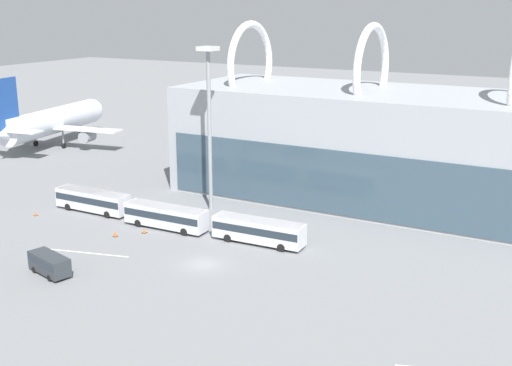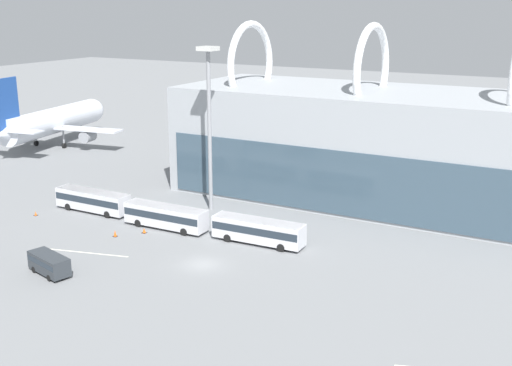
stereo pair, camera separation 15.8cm
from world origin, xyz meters
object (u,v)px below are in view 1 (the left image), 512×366
Objects in this scene: service_van_foreground at (49,263)px; airliner_at_gate_far at (292,141)px; shuttle_bus_2 at (258,230)px; traffic_cone_2 at (144,231)px; floodlight_mast at (209,107)px; shuttle_bus_1 at (166,215)px; traffic_cone_0 at (115,234)px; traffic_cone_1 at (36,214)px; shuttle_bus_0 at (93,200)px; airliner_at_gate_near at (51,121)px.

airliner_at_gate_far is at bearing 101.04° from service_van_foreground.
shuttle_bus_2 reaches higher than traffic_cone_2.
traffic_cone_2 is (-2.15, -12.58, -14.50)m from floodlight_mast.
shuttle_bus_1 is at bearing -177.93° from shuttle_bus_2.
shuttle_bus_2 is 18.38m from traffic_cone_0.
floodlight_mast is 38.74× the size of traffic_cone_1.
airliner_at_gate_far is 3.12× the size of shuttle_bus_2.
traffic_cone_2 is at bearing -167.72° from shuttle_bus_2.
traffic_cone_2 is at bearing -16.84° from shuttle_bus_0.
airliner_at_gate_far is 62.08× the size of traffic_cone_1.
floodlight_mast is 28.40× the size of traffic_cone_0.
airliner_at_gate_near is 52.72m from airliner_at_gate_far.
traffic_cone_1 is (-20.40, -40.11, -5.01)m from airliner_at_gate_far.
airliner_at_gate_near is 2.93× the size of shuttle_bus_1.
traffic_cone_2 is (-14.70, -3.75, -1.49)m from shuttle_bus_2.
shuttle_bus_1 and shuttle_bus_2 have the same top height.
service_van_foreground is at bearing -82.58° from traffic_cone_0.
shuttle_bus_0 reaches higher than traffic_cone_1.
shuttle_bus_0 is at bearing 178.44° from shuttle_bus_2.
shuttle_bus_0 is at bearing -147.15° from floodlight_mast.
shuttle_bus_1 is at bearing 97.83° from service_van_foreground.
shuttle_bus_0 is 11.47m from traffic_cone_0.
airliner_at_gate_far reaches higher than shuttle_bus_1.
shuttle_bus_1 is at bearing -94.26° from floodlight_mast.
shuttle_bus_0 is 19.80× the size of traffic_cone_1.
traffic_cone_1 is at bearing 155.72° from service_van_foreground.
traffic_cone_1 is at bearing -168.00° from shuttle_bus_1.
airliner_at_gate_near is 58.10× the size of traffic_cone_1.
airliner_at_gate_near is 68.80m from service_van_foreground.
shuttle_bus_2 is (12.03, -34.69, -3.49)m from airliner_at_gate_far.
traffic_cone_0 is at bearing -34.13° from shuttle_bus_0.
airliner_at_gate_far is 6.18× the size of service_van_foreground.
airliner_at_gate_far is 45.28m from traffic_cone_1.
airliner_at_gate_near reaches higher than traffic_cone_2.
airliner_at_gate_far is 41.86m from traffic_cone_0.
traffic_cone_1 is (-19.16, -4.47, -1.52)m from shuttle_bus_1.
traffic_cone_0 is at bearing -136.90° from airliner_at_gate_near.
airliner_at_gate_near is 47.27m from traffic_cone_1.
floodlight_mast reaches higher than shuttle_bus_2.
traffic_cone_0 is at bearing -161.03° from shuttle_bus_2.
airliner_at_gate_near reaches higher than shuttle_bus_1.
floodlight_mast reaches higher than shuttle_bus_0.
airliner_at_gate_far reaches higher than traffic_cone_2.
traffic_cone_2 is at bearing -99.72° from floodlight_mast.
service_van_foreground is 15.45m from traffic_cone_2.
shuttle_bus_0 and shuttle_bus_2 have the same top height.
shuttle_bus_2 is at bearing 9.48° from traffic_cone_1.
shuttle_bus_1 reaches higher than traffic_cone_2.
airliner_at_gate_far is at bearing 86.02° from traffic_cone_2.
shuttle_bus_0 is 0.51× the size of floodlight_mast.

